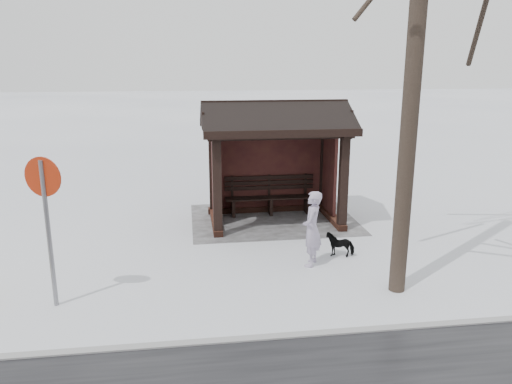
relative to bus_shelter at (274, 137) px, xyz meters
The scene contains 7 objects.
ground 2.17m from the bus_shelter, 90.00° to the left, with size 120.00×120.00×0.00m, color white.
kerb 6.05m from the bus_shelter, 90.00° to the left, with size 120.00×0.15×0.06m, color gray.
trampled_patch 2.16m from the bus_shelter, 90.00° to the right, with size 4.20×3.20×0.02m, color gray.
bus_shelter is the anchor object (origin of this frame).
pedestrian 3.34m from the bus_shelter, 94.72° to the left, with size 0.56×0.37×1.54m, color #A89BB5.
dog 3.38m from the bus_shelter, 110.62° to the left, with size 0.27×0.59×0.50m, color black.
road_sign 6.05m from the bus_shelter, 42.78° to the left, with size 0.62×0.27×2.55m.
Camera 1 is at (2.15, 12.03, 3.99)m, focal length 35.00 mm.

